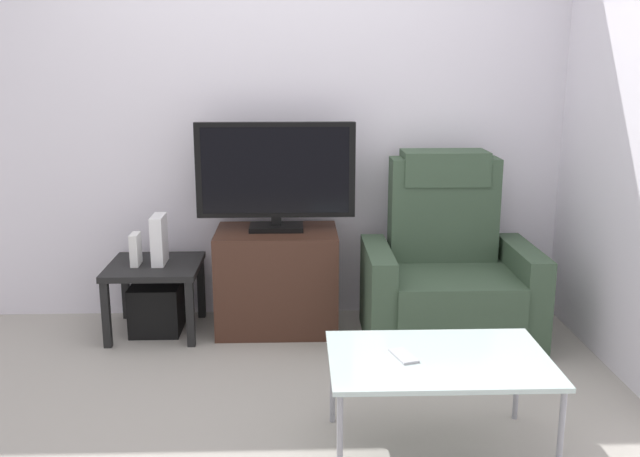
{
  "coord_description": "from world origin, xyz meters",
  "views": [
    {
      "loc": [
        0.18,
        -3.31,
        1.61
      ],
      "look_at": [
        0.31,
        0.5,
        0.7
      ],
      "focal_mm": 39.9,
      "sensor_mm": 36.0,
      "label": 1
    }
  ],
  "objects_px": {
    "subwoofer_box": "(157,308)",
    "cell_phone": "(404,356)",
    "television": "(276,174)",
    "side_table": "(155,274)",
    "coffee_table": "(439,363)",
    "tv_stand": "(277,279)",
    "book_upright": "(136,249)",
    "game_console": "(159,240)",
    "recliner_armchair": "(448,276)"
  },
  "relations": [
    {
      "from": "television",
      "to": "side_table",
      "type": "height_order",
      "value": "television"
    },
    {
      "from": "subwoofer_box",
      "to": "cell_phone",
      "type": "distance_m",
      "value": 1.92
    },
    {
      "from": "game_console",
      "to": "coffee_table",
      "type": "relative_size",
      "value": 0.32
    },
    {
      "from": "tv_stand",
      "to": "side_table",
      "type": "relative_size",
      "value": 1.34
    },
    {
      "from": "tv_stand",
      "to": "game_console",
      "type": "relative_size",
      "value": 2.48
    },
    {
      "from": "game_console",
      "to": "cell_phone",
      "type": "distance_m",
      "value": 1.89
    },
    {
      "from": "television",
      "to": "cell_phone",
      "type": "height_order",
      "value": "television"
    },
    {
      "from": "side_table",
      "to": "coffee_table",
      "type": "height_order",
      "value": "coffee_table"
    },
    {
      "from": "tv_stand",
      "to": "cell_phone",
      "type": "relative_size",
      "value": 4.81
    },
    {
      "from": "side_table",
      "to": "game_console",
      "type": "relative_size",
      "value": 1.86
    },
    {
      "from": "recliner_armchair",
      "to": "cell_phone",
      "type": "xyz_separation_m",
      "value": [
        -0.45,
        -1.28,
        0.06
      ]
    },
    {
      "from": "tv_stand",
      "to": "book_upright",
      "type": "relative_size",
      "value": 3.81
    },
    {
      "from": "side_table",
      "to": "game_console",
      "type": "height_order",
      "value": "game_console"
    },
    {
      "from": "side_table",
      "to": "subwoofer_box",
      "type": "relative_size",
      "value": 1.83
    },
    {
      "from": "side_table",
      "to": "coffee_table",
      "type": "relative_size",
      "value": 0.6
    },
    {
      "from": "tv_stand",
      "to": "cell_phone",
      "type": "xyz_separation_m",
      "value": [
        0.55,
        -1.44,
        0.13
      ]
    },
    {
      "from": "game_console",
      "to": "tv_stand",
      "type": "bearing_deg",
      "value": 2.43
    },
    {
      "from": "tv_stand",
      "to": "game_console",
      "type": "distance_m",
      "value": 0.74
    },
    {
      "from": "subwoofer_box",
      "to": "game_console",
      "type": "bearing_deg",
      "value": 15.95
    },
    {
      "from": "recliner_armchair",
      "to": "subwoofer_box",
      "type": "height_order",
      "value": "recliner_armchair"
    },
    {
      "from": "recliner_armchair",
      "to": "side_table",
      "type": "height_order",
      "value": "recliner_armchair"
    },
    {
      "from": "television",
      "to": "coffee_table",
      "type": "bearing_deg",
      "value": -64.63
    },
    {
      "from": "game_console",
      "to": "television",
      "type": "bearing_deg",
      "value": 3.99
    },
    {
      "from": "television",
      "to": "cell_phone",
      "type": "relative_size",
      "value": 6.25
    },
    {
      "from": "recliner_armchair",
      "to": "book_upright",
      "type": "distance_m",
      "value": 1.84
    },
    {
      "from": "tv_stand",
      "to": "game_console",
      "type": "xyz_separation_m",
      "value": [
        -0.69,
        -0.03,
        0.26
      ]
    },
    {
      "from": "recliner_armchair",
      "to": "coffee_table",
      "type": "relative_size",
      "value": 1.2
    },
    {
      "from": "recliner_armchair",
      "to": "cell_phone",
      "type": "distance_m",
      "value": 1.36
    },
    {
      "from": "television",
      "to": "recliner_armchair",
      "type": "distance_m",
      "value": 1.17
    },
    {
      "from": "game_console",
      "to": "subwoofer_box",
      "type": "bearing_deg",
      "value": -164.05
    },
    {
      "from": "tv_stand",
      "to": "game_console",
      "type": "height_order",
      "value": "game_console"
    },
    {
      "from": "book_upright",
      "to": "cell_phone",
      "type": "xyz_separation_m",
      "value": [
        1.38,
        -1.39,
        -0.09
      ]
    },
    {
      "from": "subwoofer_box",
      "to": "coffee_table",
      "type": "distance_m",
      "value": 2.02
    },
    {
      "from": "recliner_armchair",
      "to": "book_upright",
      "type": "height_order",
      "value": "recliner_armchair"
    },
    {
      "from": "television",
      "to": "recliner_armchair",
      "type": "height_order",
      "value": "television"
    },
    {
      "from": "side_table",
      "to": "subwoofer_box",
      "type": "distance_m",
      "value": 0.21
    },
    {
      "from": "cell_phone",
      "to": "side_table",
      "type": "bearing_deg",
      "value": 115.24
    },
    {
      "from": "television",
      "to": "book_upright",
      "type": "xyz_separation_m",
      "value": [
        -0.83,
        -0.08,
        -0.43
      ]
    },
    {
      "from": "subwoofer_box",
      "to": "television",
      "type": "bearing_deg",
      "value": 4.58
    },
    {
      "from": "television",
      "to": "subwoofer_box",
      "type": "height_order",
      "value": "television"
    },
    {
      "from": "television",
      "to": "game_console",
      "type": "xyz_separation_m",
      "value": [
        -0.69,
        -0.05,
        -0.38
      ]
    },
    {
      "from": "recliner_armchair",
      "to": "television",
      "type": "bearing_deg",
      "value": 174.7
    },
    {
      "from": "tv_stand",
      "to": "recliner_armchair",
      "type": "relative_size",
      "value": 0.67
    },
    {
      "from": "book_upright",
      "to": "coffee_table",
      "type": "relative_size",
      "value": 0.21
    },
    {
      "from": "book_upright",
      "to": "game_console",
      "type": "bearing_deg",
      "value": 12.53
    },
    {
      "from": "game_console",
      "to": "cell_phone",
      "type": "height_order",
      "value": "game_console"
    },
    {
      "from": "tv_stand",
      "to": "television",
      "type": "height_order",
      "value": "television"
    },
    {
      "from": "game_console",
      "to": "cell_phone",
      "type": "relative_size",
      "value": 1.94
    },
    {
      "from": "recliner_armchair",
      "to": "cell_phone",
      "type": "relative_size",
      "value": 7.2
    },
    {
      "from": "recliner_armchair",
      "to": "side_table",
      "type": "bearing_deg",
      "value": -179.05
    }
  ]
}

